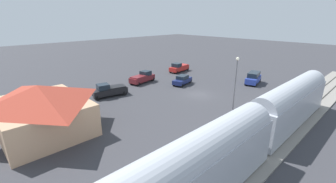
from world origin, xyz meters
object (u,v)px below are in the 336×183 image
(light_pole_near_platform, at_px, (236,77))
(sedan_navy, at_px, (182,80))
(pickup_red, at_px, (179,67))
(pickup_black, at_px, (109,90))
(pedestrian_waiting_far, at_px, (275,96))
(pickup_maroon, at_px, (143,77))
(suv_blue, at_px, (253,78))
(pedestrian_on_platform, at_px, (262,105))
(station_building, at_px, (41,108))

(light_pole_near_platform, bearing_deg, sedan_navy, -16.75)
(sedan_navy, relative_size, light_pole_near_platform, 0.66)
(pickup_red, bearing_deg, sedan_navy, 136.85)
(pickup_black, xyz_separation_m, light_pole_near_platform, (-16.61, -9.40, 3.57))
(pedestrian_waiting_far, bearing_deg, pickup_maroon, 16.20)
(suv_blue, bearing_deg, light_pole_near_platform, 105.91)
(sedan_navy, xyz_separation_m, pickup_maroon, (6.19, 4.60, 0.15))
(pedestrian_on_platform, bearing_deg, light_pole_near_platform, 19.77)
(sedan_navy, relative_size, pickup_red, 0.86)
(station_building, distance_m, pickup_black, 12.46)
(pedestrian_waiting_far, relative_size, suv_blue, 0.33)
(pedestrian_waiting_far, bearing_deg, suv_blue, -48.59)
(pickup_maroon, bearing_deg, suv_blue, -135.87)
(suv_blue, bearing_deg, station_building, 78.23)
(pedestrian_on_platform, xyz_separation_m, pickup_maroon, (22.63, 1.92, -0.25))
(pedestrian_on_platform, relative_size, pedestrian_waiting_far, 1.00)
(light_pole_near_platform, bearing_deg, pickup_maroon, 2.05)
(pedestrian_on_platform, distance_m, pickup_maroon, 22.71)
(pedestrian_waiting_far, bearing_deg, pickup_red, -12.22)
(pedestrian_on_platform, height_order, pickup_red, pickup_red)
(station_building, height_order, suv_blue, station_building)
(pedestrian_waiting_far, distance_m, light_pole_near_platform, 7.45)
(light_pole_near_platform, bearing_deg, pedestrian_waiting_far, -119.10)
(station_building, xyz_separation_m, suv_blue, (-7.20, -34.54, -1.62))
(station_building, bearing_deg, pickup_black, -64.00)
(pickup_red, bearing_deg, pickup_maroon, 96.61)
(sedan_navy, bearing_deg, light_pole_near_platform, 163.25)
(light_pole_near_platform, bearing_deg, pickup_black, 29.52)
(station_building, bearing_deg, pedestrian_waiting_far, -118.75)
(sedan_navy, distance_m, pickup_black, 13.80)
(pickup_red, height_order, light_pole_near_platform, light_pole_near_platform)
(station_building, relative_size, pickup_maroon, 1.96)
(pedestrian_waiting_far, bearing_deg, station_building, 61.25)
(pedestrian_waiting_far, bearing_deg, sedan_navy, 6.71)
(pedestrian_on_platform, distance_m, pickup_red, 25.89)
(pedestrian_on_platform, distance_m, suv_blue, 14.82)
(pedestrian_waiting_far, height_order, light_pole_near_platform, light_pole_near_platform)
(pedestrian_on_platform, relative_size, suv_blue, 0.33)
(pedestrian_on_platform, xyz_separation_m, pickup_red, (23.98, -9.75, -0.25))
(station_building, relative_size, pickup_black, 1.96)
(pedestrian_on_platform, relative_size, light_pole_near_platform, 0.24)
(sedan_navy, xyz_separation_m, light_pole_near_platform, (-13.01, 3.92, 3.72))
(pedestrian_on_platform, xyz_separation_m, light_pole_near_platform, (3.43, 1.23, 3.31))
(pickup_maroon, distance_m, pickup_black, 9.09)
(pickup_maroon, bearing_deg, pedestrian_on_platform, -175.14)
(pickup_maroon, relative_size, suv_blue, 1.08)
(suv_blue, bearing_deg, pickup_maroon, 44.13)
(pedestrian_on_platform, bearing_deg, station_building, 56.04)
(sedan_navy, xyz_separation_m, suv_blue, (-9.00, -10.13, 0.27))
(sedan_navy, relative_size, pickup_maroon, 0.85)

